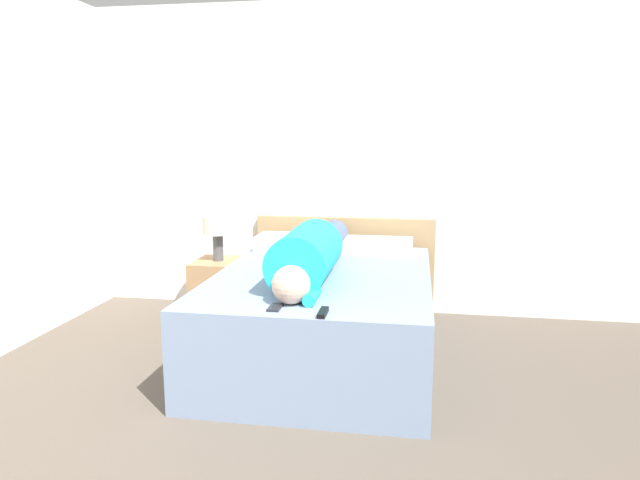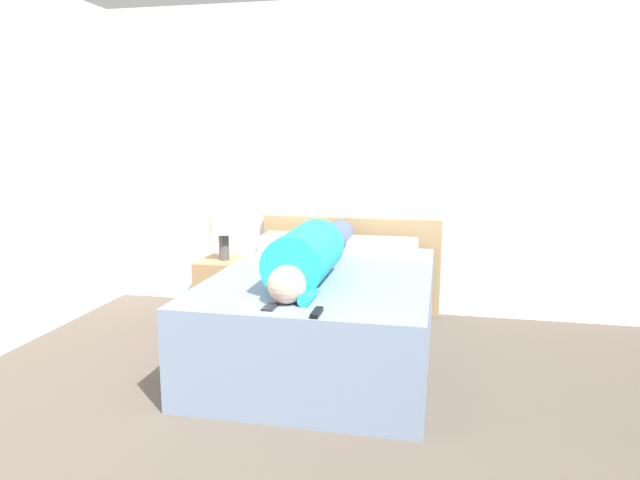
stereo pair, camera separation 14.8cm
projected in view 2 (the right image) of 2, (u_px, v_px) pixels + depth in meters
wall_back at (353, 160)px, 4.82m from camera, size 5.61×0.06×2.60m
bed at (325, 315)px, 3.87m from camera, size 1.41×1.98×0.60m
headboard at (350, 265)px, 4.92m from camera, size 1.53×0.04×0.82m
nightstand at (225, 288)px, 4.77m from camera, size 0.39×0.44×0.49m
table_lamp at (223, 228)px, 4.68m from camera, size 0.24×0.24×0.37m
person_lying at (313, 253)px, 3.71m from camera, size 0.36×1.79×0.36m
pillow_near_headboard at (300, 242)px, 4.61m from camera, size 0.60×0.34×0.11m
pillow_second at (380, 246)px, 4.48m from camera, size 0.57×0.34×0.10m
tv_remote at (317, 313)px, 2.92m from camera, size 0.04×0.15×0.02m
cell_phone at (270, 307)px, 3.03m from camera, size 0.06×0.13×0.01m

